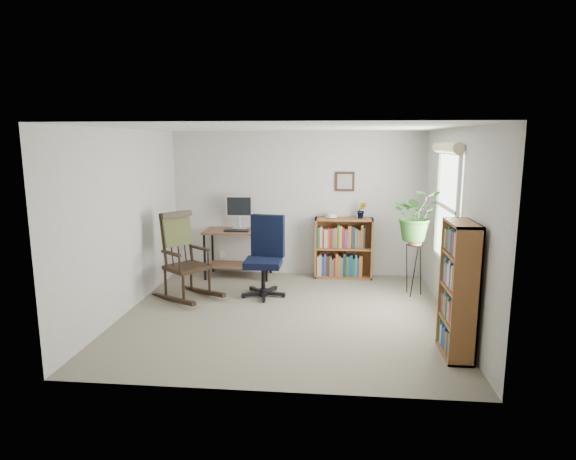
# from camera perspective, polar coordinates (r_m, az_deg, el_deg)

# --- Properties ---
(floor) EXTENTS (4.20, 4.00, 0.00)m
(floor) POSITION_cam_1_polar(r_m,az_deg,el_deg) (6.42, -0.34, -9.90)
(floor) COLOR gray
(floor) RESTS_ON ground
(ceiling) EXTENTS (4.20, 4.00, 0.00)m
(ceiling) POSITION_cam_1_polar(r_m,az_deg,el_deg) (6.02, -0.37, 12.02)
(ceiling) COLOR silver
(ceiling) RESTS_ON ground
(wall_back) EXTENTS (4.20, 0.00, 2.40)m
(wall_back) POSITION_cam_1_polar(r_m,az_deg,el_deg) (8.08, 1.08, 3.10)
(wall_back) COLOR beige
(wall_back) RESTS_ON ground
(wall_front) EXTENTS (4.20, 0.00, 2.40)m
(wall_front) POSITION_cam_1_polar(r_m,az_deg,el_deg) (4.17, -3.15, -3.95)
(wall_front) COLOR beige
(wall_front) RESTS_ON ground
(wall_left) EXTENTS (0.00, 4.00, 2.40)m
(wall_left) POSITION_cam_1_polar(r_m,az_deg,el_deg) (6.66, -18.65, 0.96)
(wall_left) COLOR beige
(wall_left) RESTS_ON ground
(wall_right) EXTENTS (0.00, 4.00, 2.40)m
(wall_right) POSITION_cam_1_polar(r_m,az_deg,el_deg) (6.26, 19.14, 0.35)
(wall_right) COLOR beige
(wall_right) RESTS_ON ground
(window) EXTENTS (0.12, 1.20, 1.50)m
(window) POSITION_cam_1_polar(r_m,az_deg,el_deg) (6.51, 18.29, 2.56)
(window) COLOR white
(window) RESTS_ON wall_right
(desk) EXTENTS (1.10, 0.61, 0.79)m
(desk) POSITION_cam_1_polar(r_m,az_deg,el_deg) (8.06, -5.89, -2.78)
(desk) COLOR brown
(desk) RESTS_ON floor
(monitor) EXTENTS (0.46, 0.16, 0.56)m
(monitor) POSITION_cam_1_polar(r_m,az_deg,el_deg) (8.07, -5.79, 2.13)
(monitor) COLOR silver
(monitor) RESTS_ON desk
(keyboard) EXTENTS (0.40, 0.15, 0.02)m
(keyboard) POSITION_cam_1_polar(r_m,az_deg,el_deg) (7.86, -6.12, -0.08)
(keyboard) COLOR black
(keyboard) RESTS_ON desk
(office_chair) EXTENTS (0.75, 0.75, 1.19)m
(office_chair) POSITION_cam_1_polar(r_m,az_deg,el_deg) (6.98, -2.98, -3.15)
(office_chair) COLOR black
(office_chair) RESTS_ON floor
(rocking_chair) EXTENTS (1.27, 1.20, 1.27)m
(rocking_chair) POSITION_cam_1_polar(r_m,az_deg,el_deg) (7.01, -11.91, -2.97)
(rocking_chair) COLOR black
(rocking_chair) RESTS_ON floor
(low_bookshelf) EXTENTS (0.95, 0.32, 1.00)m
(low_bookshelf) POSITION_cam_1_polar(r_m,az_deg,el_deg) (8.00, 6.59, -2.13)
(low_bookshelf) COLOR brown
(low_bookshelf) RESTS_ON floor
(tall_bookshelf) EXTENTS (0.27, 0.63, 1.43)m
(tall_bookshelf) POSITION_cam_1_polar(r_m,az_deg,el_deg) (5.34, 19.54, -6.69)
(tall_bookshelf) COLOR brown
(tall_bookshelf) RESTS_ON floor
(plant_stand) EXTENTS (0.27, 0.27, 0.89)m
(plant_stand) POSITION_cam_1_polar(r_m,az_deg,el_deg) (7.30, 14.70, -4.11)
(plant_stand) COLOR black
(plant_stand) RESTS_ON floor
(spider_plant) EXTENTS (1.69, 1.88, 1.47)m
(spider_plant) POSITION_cam_1_polar(r_m,az_deg,el_deg) (7.10, 15.12, 4.58)
(spider_plant) COLOR #2C6222
(spider_plant) RESTS_ON plant_stand
(potted_plant_small) EXTENTS (0.13, 0.24, 0.11)m
(potted_plant_small) POSITION_cam_1_polar(r_m,az_deg,el_deg) (7.92, 8.70, 1.76)
(potted_plant_small) COLOR #2C6222
(potted_plant_small) RESTS_ON low_bookshelf
(framed_picture) EXTENTS (0.32, 0.04, 0.32)m
(framed_picture) POSITION_cam_1_polar(r_m,az_deg,el_deg) (7.99, 6.74, 5.72)
(framed_picture) COLOR black
(framed_picture) RESTS_ON wall_back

